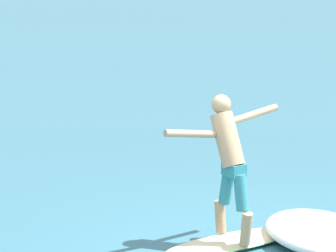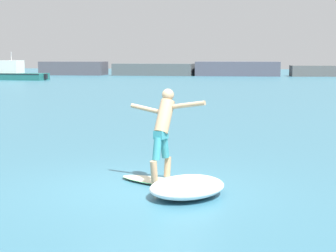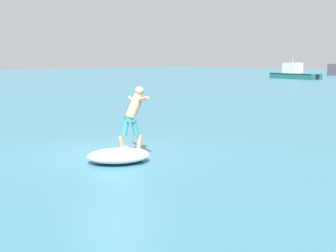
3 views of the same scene
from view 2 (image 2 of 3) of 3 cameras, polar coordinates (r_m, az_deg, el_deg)
ground_plane at (r=10.80m, az=-2.49°, el=-6.26°), size 200.00×200.00×0.00m
rock_jetty_breakwater at (r=72.37m, az=10.77°, el=5.66°), size 63.15×4.65×5.85m
surfboard at (r=11.05m, az=-0.57°, el=-5.69°), size 2.02×1.35×0.23m
surfer at (r=10.98m, az=-0.43°, el=0.04°), size 1.60×0.93×1.77m
fishing_boat_near_jetty at (r=61.90m, az=-15.42°, el=5.16°), size 8.23×3.26×2.96m
wave_foam_at_tail at (r=10.10m, az=1.97°, el=-6.20°), size 1.80×1.96×0.34m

